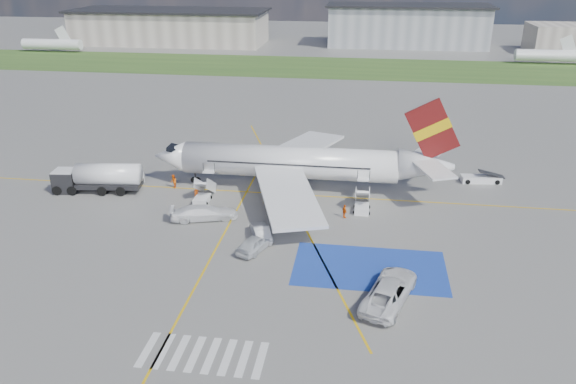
{
  "coord_description": "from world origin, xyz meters",
  "views": [
    {
      "loc": [
        8.91,
        -49.49,
        26.69
      ],
      "look_at": [
        1.16,
        4.53,
        3.5
      ],
      "focal_mm": 35.0,
      "sensor_mm": 36.0,
      "label": 1
    }
  ],
  "objects_px": {
    "car_silver_b": "(260,231)",
    "van_white_a": "(390,287)",
    "airliner": "(302,163)",
    "belt_loader": "(481,179)",
    "gpu_cart": "(135,178)",
    "van_white_b": "(204,210)",
    "car_silver_a": "(255,243)",
    "fuel_tanker": "(98,180)"
  },
  "relations": [
    {
      "from": "car_silver_b",
      "to": "van_white_a",
      "type": "bearing_deg",
      "value": 121.84
    },
    {
      "from": "airliner",
      "to": "belt_loader",
      "type": "relative_size",
      "value": 6.81
    },
    {
      "from": "gpu_cart",
      "to": "belt_loader",
      "type": "distance_m",
      "value": 43.78
    },
    {
      "from": "van_white_a",
      "to": "van_white_b",
      "type": "relative_size",
      "value": 1.19
    },
    {
      "from": "belt_loader",
      "to": "car_silver_a",
      "type": "distance_m",
      "value": 33.01
    },
    {
      "from": "airliner",
      "to": "car_silver_b",
      "type": "bearing_deg",
      "value": -100.85
    },
    {
      "from": "car_silver_a",
      "to": "van_white_a",
      "type": "distance_m",
      "value": 14.42
    },
    {
      "from": "airliner",
      "to": "car_silver_b",
      "type": "relative_size",
      "value": 8.18
    },
    {
      "from": "airliner",
      "to": "van_white_b",
      "type": "distance_m",
      "value": 14.09
    },
    {
      "from": "airliner",
      "to": "fuel_tanker",
      "type": "relative_size",
      "value": 3.44
    },
    {
      "from": "gpu_cart",
      "to": "van_white_b",
      "type": "height_order",
      "value": "van_white_b"
    },
    {
      "from": "belt_loader",
      "to": "airliner",
      "type": "bearing_deg",
      "value": -172.29
    },
    {
      "from": "belt_loader",
      "to": "car_silver_a",
      "type": "bearing_deg",
      "value": -144.88
    },
    {
      "from": "gpu_cart",
      "to": "car_silver_a",
      "type": "relative_size",
      "value": 0.5
    },
    {
      "from": "car_silver_b",
      "to": "car_silver_a",
      "type": "bearing_deg",
      "value": 68.16
    },
    {
      "from": "van_white_b",
      "to": "car_silver_a",
      "type": "bearing_deg",
      "value": -148.45
    },
    {
      "from": "airliner",
      "to": "car_silver_b",
      "type": "height_order",
      "value": "airliner"
    },
    {
      "from": "airliner",
      "to": "van_white_a",
      "type": "relative_size",
      "value": 5.68
    },
    {
      "from": "gpu_cart",
      "to": "car_silver_a",
      "type": "height_order",
      "value": "gpu_cart"
    },
    {
      "from": "car_silver_b",
      "to": "van_white_b",
      "type": "relative_size",
      "value": 0.83
    },
    {
      "from": "gpu_cart",
      "to": "van_white_b",
      "type": "distance_m",
      "value": 14.41
    },
    {
      "from": "gpu_cart",
      "to": "van_white_a",
      "type": "bearing_deg",
      "value": -16.91
    },
    {
      "from": "fuel_tanker",
      "to": "van_white_b",
      "type": "distance_m",
      "value": 15.9
    },
    {
      "from": "belt_loader",
      "to": "van_white_b",
      "type": "xyz_separation_m",
      "value": [
        -31.79,
        -15.53,
        0.67
      ]
    },
    {
      "from": "van_white_a",
      "to": "fuel_tanker",
      "type": "bearing_deg",
      "value": -10.1
    },
    {
      "from": "car_silver_b",
      "to": "van_white_a",
      "type": "relative_size",
      "value": 0.69
    },
    {
      "from": "van_white_b",
      "to": "car_silver_b",
      "type": "bearing_deg",
      "value": -132.92
    },
    {
      "from": "airliner",
      "to": "gpu_cart",
      "type": "distance_m",
      "value": 21.16
    },
    {
      "from": "van_white_a",
      "to": "car_silver_b",
      "type": "bearing_deg",
      "value": -18.31
    },
    {
      "from": "belt_loader",
      "to": "car_silver_a",
      "type": "height_order",
      "value": "belt_loader"
    },
    {
      "from": "car_silver_a",
      "to": "van_white_b",
      "type": "relative_size",
      "value": 0.85
    },
    {
      "from": "fuel_tanker",
      "to": "car_silver_a",
      "type": "xyz_separation_m",
      "value": [
        21.68,
        -11.9,
        -0.72
      ]
    },
    {
      "from": "van_white_b",
      "to": "gpu_cart",
      "type": "bearing_deg",
      "value": 35.86
    },
    {
      "from": "fuel_tanker",
      "to": "belt_loader",
      "type": "xyz_separation_m",
      "value": [
        46.6,
        9.75,
        -1.11
      ]
    },
    {
      "from": "car_silver_b",
      "to": "gpu_cart",
      "type": "bearing_deg",
      "value": -54.93
    },
    {
      "from": "gpu_cart",
      "to": "belt_loader",
      "type": "xyz_separation_m",
      "value": [
        43.25,
        6.81,
        -0.36
      ]
    },
    {
      "from": "fuel_tanker",
      "to": "car_silver_a",
      "type": "relative_size",
      "value": 2.32
    },
    {
      "from": "van_white_a",
      "to": "van_white_b",
      "type": "bearing_deg",
      "value": -14.88
    },
    {
      "from": "airliner",
      "to": "van_white_b",
      "type": "bearing_deg",
      "value": -133.06
    },
    {
      "from": "gpu_cart",
      "to": "van_white_a",
      "type": "height_order",
      "value": "van_white_a"
    },
    {
      "from": "van_white_a",
      "to": "gpu_cart",
      "type": "bearing_deg",
      "value": -16.44
    },
    {
      "from": "fuel_tanker",
      "to": "van_white_a",
      "type": "xyz_separation_m",
      "value": [
        34.43,
        -18.63,
        -0.29
      ]
    }
  ]
}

